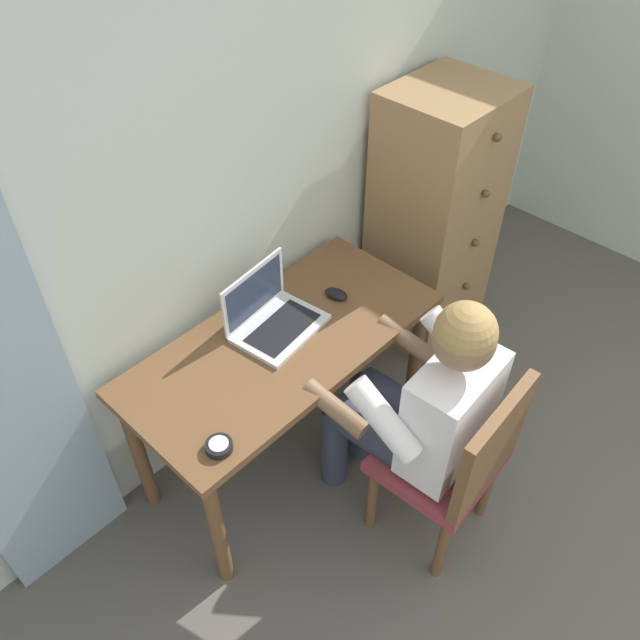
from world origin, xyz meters
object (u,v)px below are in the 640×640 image
(computer_mouse, at_px, (336,294))
(chair, at_px, (456,460))
(laptop, at_px, (271,316))
(desk_clock, at_px, (219,446))
(desk, at_px, (284,359))
(person_seated, at_px, (420,403))
(dresser, at_px, (434,222))

(computer_mouse, bearing_deg, chair, -112.84)
(laptop, relative_size, desk_clock, 4.10)
(desk, distance_m, desk_clock, 0.54)
(person_seated, distance_m, computer_mouse, 0.59)
(chair, xyz_separation_m, laptop, (-0.13, 0.81, 0.28))
(desk, xyz_separation_m, person_seated, (0.15, -0.54, 0.06))
(dresser, relative_size, desk_clock, 14.69)
(person_seated, xyz_separation_m, computer_mouse, (0.17, 0.56, 0.07))
(chair, xyz_separation_m, desk_clock, (-0.64, 0.52, 0.25))
(dresser, bearing_deg, computer_mouse, -175.20)
(chair, height_order, desk_clock, chair)
(desk, xyz_separation_m, computer_mouse, (0.32, 0.02, 0.12))
(dresser, relative_size, chair, 1.52)
(person_seated, xyz_separation_m, desk_clock, (-0.63, 0.33, 0.06))
(desk, bearing_deg, desk_clock, -156.83)
(dresser, height_order, chair, dresser)
(desk, height_order, dresser, dresser)
(laptop, bearing_deg, dresser, -0.18)
(dresser, distance_m, chair, 1.24)
(chair, xyz_separation_m, computer_mouse, (0.16, 0.74, 0.25))
(dresser, bearing_deg, desk, -175.66)
(person_seated, bearing_deg, computer_mouse, 72.91)
(desk, xyz_separation_m, desk_clock, (-0.49, -0.21, 0.12))
(desk, height_order, laptop, laptop)
(chair, relative_size, person_seated, 0.73)
(computer_mouse, bearing_deg, desk, 172.77)
(laptop, relative_size, computer_mouse, 3.69)
(desk, bearing_deg, person_seated, -74.70)
(person_seated, height_order, desk_clock, person_seated)
(desk_clock, bearing_deg, computer_mouse, 15.66)
(laptop, distance_m, computer_mouse, 0.30)
(desk, height_order, chair, chair)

